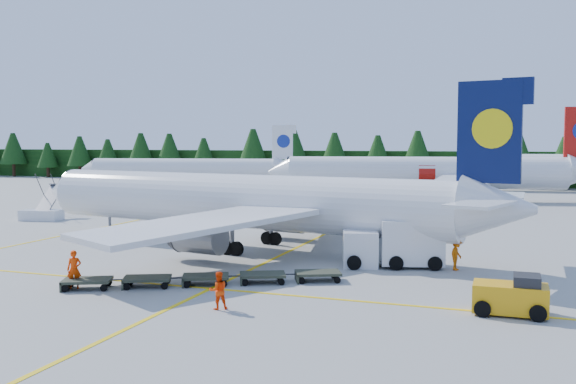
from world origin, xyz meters
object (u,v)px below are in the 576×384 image
(airstairs, at_px, (43,212))
(service_truck, at_px, (393,244))
(baggage_tug, at_px, (512,296))
(airliner_navy, at_px, (228,201))
(airliner_red, at_px, (420,173))

(airstairs, bearing_deg, service_truck, -29.72)
(airstairs, height_order, baggage_tug, airstairs)
(airliner_navy, height_order, baggage_tug, airliner_navy)
(airliner_navy, distance_m, baggage_tug, 23.30)
(airstairs, distance_m, baggage_tug, 48.74)
(airliner_red, bearing_deg, baggage_tug, -91.78)
(service_truck, xyz_separation_m, baggage_tug, (6.98, -9.10, -0.61))
(service_truck, bearing_deg, baggage_tug, -69.12)
(airliner_navy, distance_m, service_truck, 13.17)
(airliner_red, xyz_separation_m, airstairs, (-32.13, -32.45, -2.87))
(airliner_red, bearing_deg, service_truck, -98.02)
(airliner_red, height_order, service_truck, airliner_red)
(airstairs, distance_m, service_truck, 38.84)
(airliner_navy, height_order, airstairs, airliner_navy)
(airliner_red, height_order, baggage_tug, airliner_red)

